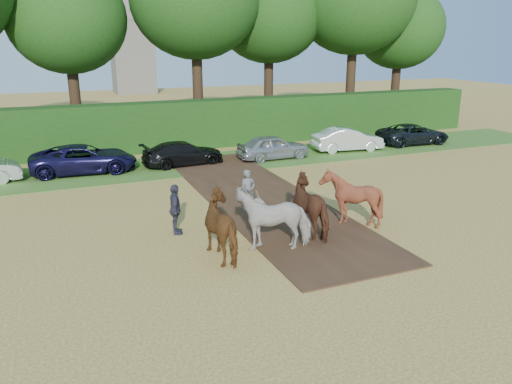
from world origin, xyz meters
TOP-DOWN VIEW (x-y plane):
  - ground at (0.00, 0.00)m, footprint 120.00×120.00m
  - earth_strip at (1.50, 7.00)m, footprint 4.50×17.00m
  - grass_verge at (0.00, 14.00)m, footprint 50.00×5.00m
  - hedgerow at (0.00, 18.50)m, footprint 46.00×1.60m
  - spectator_far at (-2.89, 4.18)m, footprint 0.64×1.14m
  - plough_team at (0.76, 2.19)m, footprint 6.90×5.37m
  - parked_cars at (-0.00, 14.03)m, footprint 35.88×3.17m
  - treeline at (-1.69, 21.69)m, footprint 48.70×10.60m

SIDE VIEW (x-z plane):
  - ground at x=0.00m, z-range 0.00..0.00m
  - grass_verge at x=0.00m, z-range 0.00..0.03m
  - earth_strip at x=1.50m, z-range 0.00..0.05m
  - parked_cars at x=0.00m, z-range -0.03..1.45m
  - spectator_far at x=-2.89m, z-range 0.00..1.83m
  - plough_team at x=0.76m, z-range -0.01..2.07m
  - hedgerow at x=0.00m, z-range 0.00..3.00m
  - treeline at x=-1.69m, z-range 1.87..16.07m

